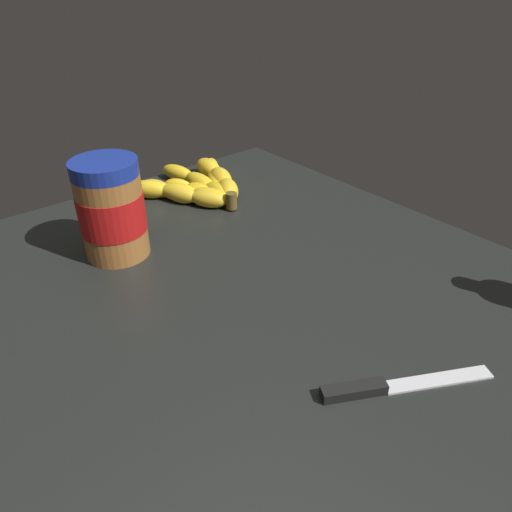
{
  "coord_description": "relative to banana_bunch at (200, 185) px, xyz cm",
  "views": [
    {
      "loc": [
        42.59,
        -33.65,
        38.34
      ],
      "look_at": [
        1.66,
        0.68,
        4.79
      ],
      "focal_mm": 33.07,
      "sensor_mm": 36.0,
      "label": 1
    }
  ],
  "objects": [
    {
      "name": "butter_knife",
      "position": [
        53.92,
        -12.33,
        -1.17
      ],
      "size": [
        10.7,
        17.71,
        1.2
      ],
      "color": "silver",
      "rests_on": "ground_plane"
    },
    {
      "name": "banana_bunch",
      "position": [
        0.0,
        0.0,
        0.0
      ],
      "size": [
        23.11,
        23.04,
        3.73
      ],
      "color": "yellow",
      "rests_on": "ground_plane"
    },
    {
      "name": "peanut_butter_jar",
      "position": [
        10.18,
        -22.09,
        5.74
      ],
      "size": [
        9.72,
        9.72,
        14.99
      ],
      "color": "#9E602D",
      "rests_on": "ground_plane"
    },
    {
      "name": "ground_plane",
      "position": [
        28.71,
        -12.05,
        -4.09
      ],
      "size": [
        84.04,
        74.92,
        4.91
      ],
      "primitive_type": "cube",
      "color": "black"
    }
  ]
}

